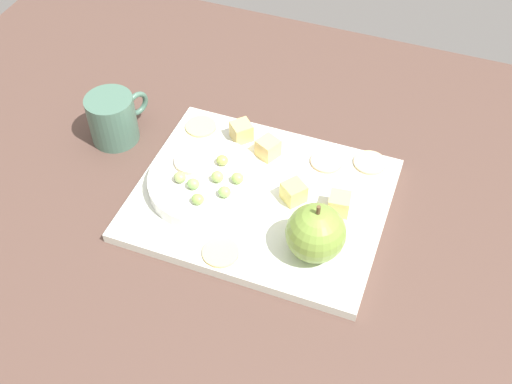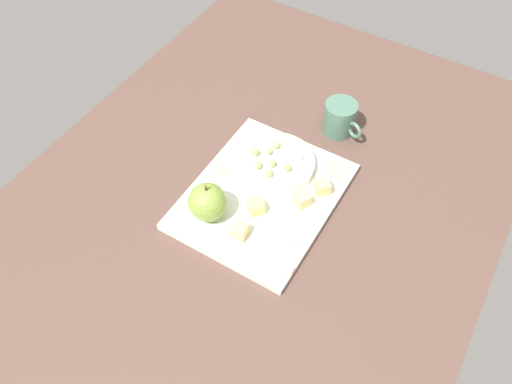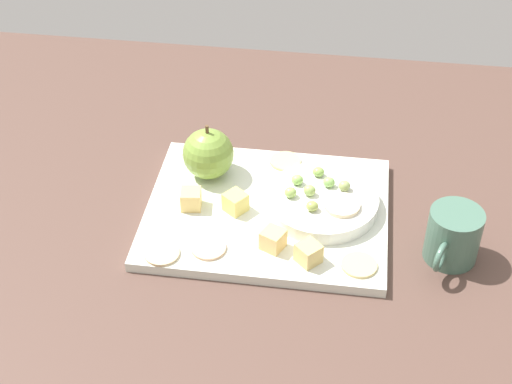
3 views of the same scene
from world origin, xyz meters
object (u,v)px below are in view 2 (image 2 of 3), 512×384
Objects in this scene: serving_dish at (277,164)px; grape_5 at (288,168)px; apple_whole at (208,202)px; cheese_cube_2 at (256,207)px; grape_2 at (273,163)px; grape_0 at (255,152)px; grape_1 at (258,165)px; grape_3 at (276,145)px; cheese_cube_3 at (322,187)px; apple_slice_0 at (291,154)px; cracker_1 at (288,238)px; cup at (340,118)px; cracker_3 at (336,169)px; cracker_2 at (221,167)px; cracker_0 at (281,266)px; grape_6 at (269,151)px; cheese_cube_0 at (302,200)px; platter at (263,196)px; cheese_cube_1 at (239,231)px; grape_4 at (269,173)px.

grape_5 reaches higher than serving_dish.
serving_dish is 18.10cm from apple_whole.
grape_2 is at bearing -168.20° from cheese_cube_2.
grape_1 reaches higher than grape_0.
apple_whole is 4.39× the size of grape_3.
cheese_cube_3 is at bearing 134.87° from apple_whole.
apple_slice_0 is at bearing -178.92° from cheese_cube_2.
grape_5 reaches higher than cracker_1.
apple_slice_0 is (-14.70, -0.28, 0.98)cm from cheese_cube_2.
cracker_1 is 19.15cm from apple_slice_0.
grape_3 is 16.55cm from cup.
cup is (-11.81, -4.97, 2.08)cm from cracker_3.
cracker_2 is at bearing -71.82° from grape_1.
grape_5 is at bearing -153.88° from cracker_0.
cracker_0 is at bearing 17.84° from cracker_1.
grape_1 is 22.74cm from cup.
serving_dish is 3.08cm from grape_6.
grape_0 reaches higher than cheese_cube_2.
grape_5 is (-15.89, 8.43, -0.97)cm from apple_whole.
cheese_cube_0 is 1.62× the size of grape_2.
cracker_1 is at bearing 68.47° from cracker_2.
apple_slice_0 is (-9.00, 11.60, 2.16)cm from cracker_2.
grape_2 reaches higher than grape_5.
cup is at bearing 150.28° from grape_0.
platter is 4.91cm from cheese_cube_2.
cheese_cube_3 is at bearing 104.31° from cracker_2.
cracker_1 is 16.65cm from grape_1.
cheese_cube_1 is at bearing 7.99° from grape_2.
grape_6 is (-8.29, -3.51, 3.54)cm from platter.
grape_6 is at bearing -136.62° from grape_2.
serving_dish is 23.50cm from cracker_0.
grape_3 is (-4.71, -1.91, -0.08)cm from grape_2.
cracker_0 is at bearing 41.99° from platter.
cup is (-31.64, -4.52, 2.08)cm from cracker_1.
cheese_cube_2 is 10.85cm from grape_5.
serving_dish is at bearing -172.02° from grape_4.
apple_whole is 12.25cm from cracker_2.
serving_dish is 1.59× the size of cup.
grape_0 is 2.75cm from grape_6.
grape_0 is (-6.65, -5.72, 3.49)cm from platter.
grape_2 is at bearing 43.38° from grape_6.
cheese_cube_1 is 0.59× the size of cracker_2.
cheese_cube_0 is at bearing 102.91° from platter.
cheese_cube_2 is at bearing -38.58° from cheese_cube_3.
grape_5 is (4.07, 4.99, -0.02)cm from grape_3.
cheese_cube_2 is at bearing -178.30° from cheese_cube_1.
cheese_cube_3 is 10.86cm from grape_4.
cheese_cube_0 reaches higher than cracker_1.
grape_0 is 1.00× the size of grape_1.
apple_slice_0 is (2.86, -9.05, 2.16)cm from cracker_3.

